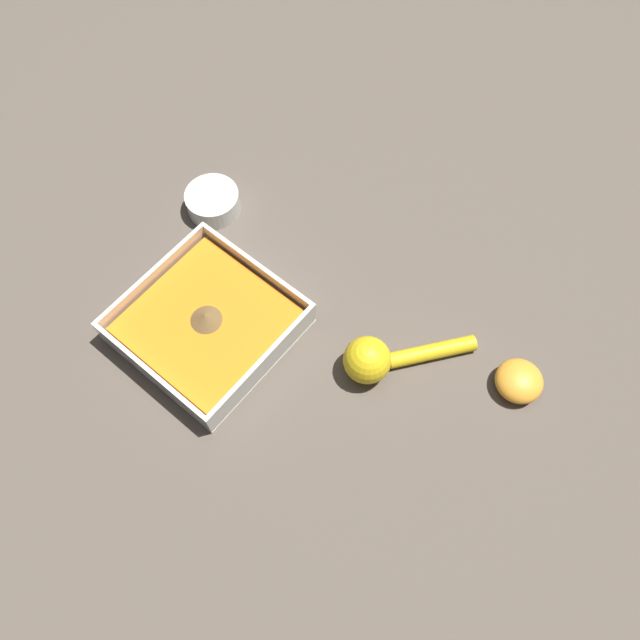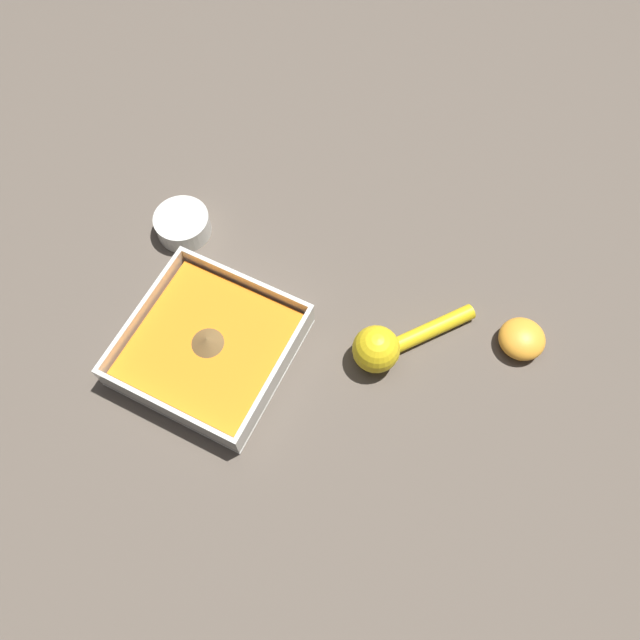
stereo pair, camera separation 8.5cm
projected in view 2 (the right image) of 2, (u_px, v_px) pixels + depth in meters
The scene contains 5 objects.
ground_plane at pixel (212, 324), 0.87m from camera, with size 4.00×4.00×0.00m, color brown.
square_dish at pixel (210, 347), 0.84m from camera, with size 0.21×0.21×0.05m.
spice_bowl at pixel (183, 225), 0.93m from camera, with size 0.08×0.08×0.03m.
lemon_squeezer at pixel (387, 345), 0.83m from camera, with size 0.13×0.16×0.06m.
lemon_half at pixel (522, 339), 0.84m from camera, with size 0.06×0.06×0.03m.
Camera 2 is at (-0.30, 0.27, 0.78)m, focal length 35.00 mm.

